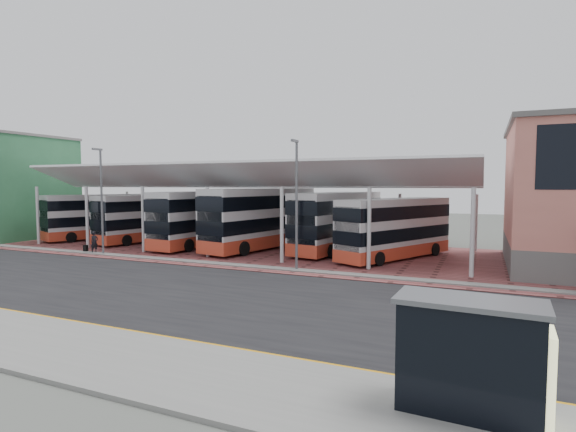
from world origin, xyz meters
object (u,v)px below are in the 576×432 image
Objects in this scene: bus_3 at (261,219)px; bus_5 at (395,229)px; bus_1 at (149,218)px; pedestrian at (94,242)px; bus_0 at (102,217)px; bus_2 at (205,219)px; bus_4 at (338,222)px; bus_shelter at (482,348)px.

bus_3 reaches higher than bus_5.
pedestrian is (1.24, -7.70, -1.31)m from bus_1.
pedestrian is at bearing -25.39° from bus_0.
bus_4 is at bearing 13.28° from bus_2.
bus_5 is 22.86m from pedestrian.
bus_shelter is (28.88, -22.74, -0.44)m from bus_1.
bus_5 is at bearing 4.02° from bus_2.
bus_0 reaches higher than bus_shelter.
bus_3 is at bearing -157.86° from bus_5.
bus_3 reaches higher than bus_1.
bus_4 reaches higher than bus_1.
bus_5 is at bearing -64.27° from pedestrian.
bus_4 is at bearing 23.20° from bus_3.
bus_2 is at bearing -28.47° from pedestrian.
bus_2 reaches higher than bus_shelter.
pedestrian is at bearing -142.66° from bus_4.
bus_4 is (23.88, 1.34, 0.17)m from bus_0.
bus_2 is at bearing 6.72° from bus_1.
bus_4 is 26.17m from bus_shelter.
pedestrian is (7.00, -7.46, -1.30)m from bus_0.
bus_shelter is (16.97, -22.55, -0.75)m from bus_3.
pedestrian is at bearing -133.43° from bus_3.
bus_0 is 10.32m from pedestrian.
bus_1 reaches higher than bus_5.
bus_4 is 3.45× the size of bus_shelter.
bus_1 is 6.37× the size of pedestrian.
pedestrian is 31.47m from bus_shelter.
bus_shelter is at bearing -11.57° from bus_0.
bus_3 is at bearing -46.55° from pedestrian.
bus_0 is at bearing -166.16° from bus_1.
bus_2 reaches higher than bus_1.
bus_5 reaches higher than pedestrian.
bus_1 is 36.76m from bus_shelter.
bus_0 is at bearing -176.34° from bus_2.
bus_4 is at bearing 24.66° from bus_0.
bus_1 is 23.03m from bus_5.
bus_0 is 28.78m from bus_5.
bus_1 reaches higher than bus_shelter.
bus_5 is at bearing 7.94° from bus_3.
bus_2 is 1.11× the size of bus_5.
bus_4 is at bearing -54.15° from pedestrian.
bus_1 is (5.76, 0.24, 0.01)m from bus_0.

